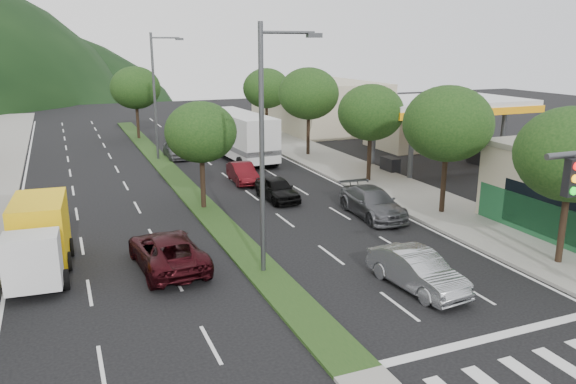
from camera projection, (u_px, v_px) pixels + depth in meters
name	position (u px, v px, depth m)	size (l,w,h in m)	color
ground	(359.00, 375.00, 16.10)	(160.00, 160.00, 0.00)	black
sidewalk_right	(341.00, 166.00, 43.02)	(5.00, 90.00, 0.15)	gray
median	(170.00, 172.00, 41.10)	(1.60, 56.00, 0.12)	#1A3714
gas_canopy	(439.00, 107.00, 41.56)	(12.20, 8.20, 5.25)	silver
bldg_right_far	(318.00, 105.00, 61.92)	(10.00, 16.00, 5.20)	#BFB398
tree_r_a	(572.00, 154.00, 22.86)	(4.60, 4.60, 6.63)	black
tree_r_b	(448.00, 124.00, 29.95)	(4.80, 4.80, 6.94)	black
tree_r_c	(371.00, 113.00, 37.17)	(4.40, 4.40, 6.48)	black
tree_r_d	(309.00, 94.00, 45.99)	(5.00, 5.00, 7.17)	black
tree_r_e	(266.00, 88.00, 55.00)	(4.60, 4.60, 6.71)	black
tree_med_near	(201.00, 132.00, 31.04)	(4.00, 4.00, 6.02)	black
tree_med_far	(135.00, 88.00, 54.12)	(4.80, 4.80, 6.94)	black
streetlight_near	(267.00, 139.00, 21.89)	(2.60, 0.25, 10.00)	#47494C
streetlight_mid	(157.00, 90.00, 44.22)	(2.60, 0.25, 10.00)	#47494C
sedan_silver	(417.00, 270.00, 21.58)	(1.58, 4.53, 1.49)	#9B9EA2
suv_maroon	(167.00, 251.00, 23.56)	(2.52, 5.46, 1.52)	black
car_queue_a	(277.00, 189.00, 33.81)	(1.66, 4.13, 1.41)	black
car_queue_b	(372.00, 203.00, 30.68)	(2.14, 5.27, 1.53)	#4B4C50
car_queue_c	(242.00, 173.00, 38.09)	(1.42, 4.07, 1.34)	#4E0D12
car_queue_d	(260.00, 157.00, 43.71)	(1.99, 4.32, 1.20)	black
car_queue_e	(176.00, 150.00, 46.09)	(1.68, 4.17, 1.42)	#57565C
car_queue_f	(213.00, 138.00, 52.30)	(1.87, 4.60, 1.33)	black
box_truck	(39.00, 240.00, 23.07)	(2.68, 6.07, 2.92)	silver
motorhome	(239.00, 135.00, 45.24)	(3.73, 10.05, 3.79)	silver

